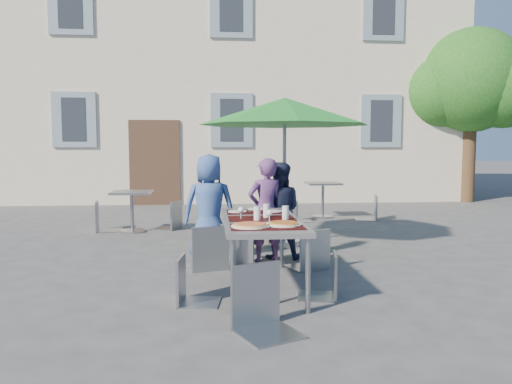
{
  "coord_description": "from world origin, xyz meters",
  "views": [
    {
      "loc": [
        -0.5,
        -5.64,
        1.52
      ],
      "look_at": [
        0.03,
        0.5,
        0.95
      ],
      "focal_mm": 35.0,
      "sensor_mm": 36.0,
      "label": 1
    }
  ],
  "objects": [
    {
      "name": "chair_0",
      "position": [
        -0.56,
        0.45,
        0.62
      ],
      "size": [
        0.58,
        0.58,
        1.05
      ],
      "color": "#8F969A",
      "rests_on": "ground"
    },
    {
      "name": "pizza_near_right",
      "position": [
        0.18,
        -0.88,
        0.77
      ],
      "size": [
        0.35,
        0.35,
        0.03
      ],
      "color": "white",
      "rests_on": "dining_table"
    },
    {
      "name": "ground",
      "position": [
        0.0,
        0.0,
        0.0
      ],
      "size": [
        90.0,
        90.0,
        0.0
      ],
      "primitive_type": "plane",
      "color": "#3F3F41",
      "rests_on": "ground"
    },
    {
      "name": "chair_2",
      "position": [
        0.69,
        0.33,
        0.57
      ],
      "size": [
        0.56,
        0.56,
        0.97
      ],
      "color": "gray",
      "rests_on": "ground"
    },
    {
      "name": "chair_1",
      "position": [
        -0.16,
        0.73,
        0.59
      ],
      "size": [
        0.58,
        0.58,
        1.0
      ],
      "color": "gray",
      "rests_on": "ground"
    },
    {
      "name": "chair_4",
      "position": [
        0.62,
        -0.8,
        0.49
      ],
      "size": [
        0.45,
        0.44,
        0.85
      ],
      "color": "gray",
      "rests_on": "ground"
    },
    {
      "name": "bg_chair_l_0",
      "position": [
        -2.47,
        3.45,
        0.6
      ],
      "size": [
        0.52,
        0.51,
        1.01
      ],
      "color": "gray",
      "rests_on": "ground"
    },
    {
      "name": "glassware",
      "position": [
        0.06,
        -0.47,
        0.83
      ],
      "size": [
        0.53,
        0.41,
        0.15
      ],
      "color": "silver",
      "rests_on": "dining_table"
    },
    {
      "name": "pizza_near_left",
      "position": [
        -0.15,
        -0.94,
        0.77
      ],
      "size": [
        0.38,
        0.38,
        0.03
      ],
      "color": "white",
      "rests_on": "dining_table"
    },
    {
      "name": "bg_chair_r_0",
      "position": [
        -1.27,
        3.56,
        0.58
      ],
      "size": [
        0.57,
        0.57,
        0.98
      ],
      "color": "gray",
      "rests_on": "ground"
    },
    {
      "name": "child_1",
      "position": [
        0.18,
        0.8,
        0.68
      ],
      "size": [
        0.57,
        0.46,
        1.37
      ],
      "primitive_type": "imported",
      "rotation": [
        0.0,
        0.0,
        3.44
      ],
      "color": "#5A3368",
      "rests_on": "ground"
    },
    {
      "name": "dining_table",
      "position": [
        0.01,
        -0.4,
        0.7
      ],
      "size": [
        0.8,
        1.85,
        0.76
      ],
      "color": "#403F44",
      "rests_on": "ground"
    },
    {
      "name": "building",
      "position": [
        -0.0,
        11.5,
        4.85
      ],
      "size": [
        13.6,
        8.2,
        11.1
      ],
      "color": "beige",
      "rests_on": "ground"
    },
    {
      "name": "cafe_table_1",
      "position": [
        1.83,
        4.77,
        0.52
      ],
      "size": [
        0.71,
        0.71,
        0.76
      ],
      "color": "#A3A7AB",
      "rests_on": "ground"
    },
    {
      "name": "tree",
      "position": [
        6.55,
        7.54,
        3.25
      ],
      "size": [
        3.6,
        3.0,
        4.7
      ],
      "color": "#49321F",
      "rests_on": "ground"
    },
    {
      "name": "child_0",
      "position": [
        -0.55,
        1.0,
        0.71
      ],
      "size": [
        0.73,
        0.51,
        1.42
      ],
      "primitive_type": "imported",
      "rotation": [
        0.0,
        0.0,
        3.05
      ],
      "color": "#355292",
      "rests_on": "ground"
    },
    {
      "name": "child_2",
      "position": [
        0.38,
        1.01,
        0.65
      ],
      "size": [
        0.68,
        0.46,
        1.31
      ],
      "primitive_type": "imported",
      "rotation": [
        0.0,
        0.0,
        2.99
      ],
      "color": "#1C223E",
      "rests_on": "ground"
    },
    {
      "name": "patio_umbrella",
      "position": [
        0.58,
        1.86,
        2.03
      ],
      "size": [
        2.6,
        2.6,
        2.25
      ],
      "color": "#A3A7AB",
      "rests_on": "ground"
    },
    {
      "name": "chair_5",
      "position": [
        -0.11,
        -1.65,
        0.61
      ],
      "size": [
        0.61,
        0.61,
        1.04
      ],
      "color": "gray",
      "rests_on": "ground"
    },
    {
      "name": "bg_chair_l_1",
      "position": [
        1.24,
        4.27,
        0.48
      ],
      "size": [
        0.41,
        0.4,
        0.84
      ],
      "color": "slate",
      "rests_on": "ground"
    },
    {
      "name": "chair_3",
      "position": [
        -0.73,
        -0.87,
        0.5
      ],
      "size": [
        0.43,
        0.43,
        0.87
      ],
      "color": "#93979E",
      "rests_on": "ground"
    },
    {
      "name": "place_settings",
      "position": [
        0.01,
        0.22,
        0.76
      ],
      "size": [
        0.69,
        0.45,
        0.01
      ],
      "color": "white",
      "rests_on": "dining_table"
    },
    {
      "name": "cafe_table_0",
      "position": [
        -1.93,
        3.28,
        0.49
      ],
      "size": [
        0.68,
        0.68,
        0.73
      ],
      "color": "#A3A7AB",
      "rests_on": "ground"
    },
    {
      "name": "bg_chair_r_1",
      "position": [
        2.76,
        4.37,
        0.57
      ],
      "size": [
        0.52,
        0.52,
        0.97
      ],
      "color": "gray",
      "rests_on": "ground"
    }
  ]
}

